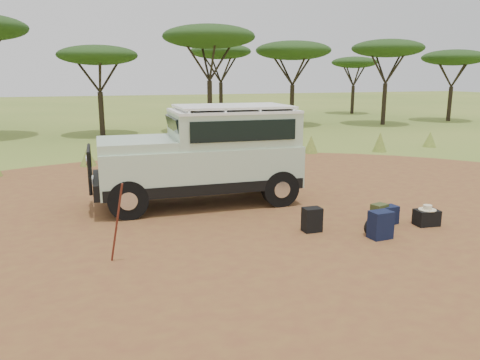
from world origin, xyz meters
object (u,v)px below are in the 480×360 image
object	(u,v)px
backpack_black	(312,220)
duffel_navy	(389,215)
walking_staff	(117,223)
backpack_olive	(379,214)
hard_case	(427,218)
safari_vehicle	(206,157)
backpack_navy	(381,225)

from	to	relation	value
backpack_black	duffel_navy	size ratio (longest dim) A/B	1.25
walking_staff	backpack_black	world-z (taller)	walking_staff
backpack_black	backpack_olive	xyz separation A→B (m)	(1.61, -0.07, -0.02)
walking_staff	hard_case	xyz separation A→B (m)	(6.59, -0.06, -0.55)
backpack_olive	hard_case	distance (m)	1.04
safari_vehicle	backpack_navy	world-z (taller)	safari_vehicle
backpack_olive	hard_case	size ratio (longest dim) A/B	0.95
safari_vehicle	duffel_navy	distance (m)	4.65
backpack_navy	backpack_black	bearing A→B (deg)	139.42
backpack_olive	backpack_black	bearing A→B (deg)	160.94
walking_staff	duffel_navy	world-z (taller)	walking_staff
backpack_olive	hard_case	xyz separation A→B (m)	(0.97, -0.38, -0.06)
backpack_navy	duffel_navy	size ratio (longest dim) A/B	1.38
hard_case	walking_staff	bearing A→B (deg)	-174.55
safari_vehicle	backpack_black	xyz separation A→B (m)	(1.50, -2.97, -0.94)
backpack_olive	duffel_navy	world-z (taller)	backpack_olive
safari_vehicle	walking_staff	world-z (taller)	safari_vehicle
safari_vehicle	backpack_black	world-z (taller)	safari_vehicle
duffel_navy	walking_staff	bearing A→B (deg)	175.20
backpack_black	backpack_navy	xyz separation A→B (m)	(1.11, -0.84, 0.03)
safari_vehicle	backpack_black	bearing A→B (deg)	-61.05
walking_staff	backpack_black	xyz separation A→B (m)	(4.01, 0.39, -0.47)
safari_vehicle	backpack_navy	bearing A→B (deg)	-53.43
safari_vehicle	backpack_navy	xyz separation A→B (m)	(2.60, -3.81, -0.92)
safari_vehicle	walking_staff	bearing A→B (deg)	-124.48
walking_staff	duffel_navy	distance (m)	5.89
backpack_olive	hard_case	bearing A→B (deg)	-37.90
safari_vehicle	backpack_olive	xyz separation A→B (m)	(3.11, -3.05, -0.97)
backpack_black	hard_case	size ratio (longest dim) A/B	1.04
backpack_black	backpack_navy	size ratio (longest dim) A/B	0.91
duffel_navy	hard_case	world-z (taller)	duffel_navy
walking_staff	duffel_navy	size ratio (longest dim) A/B	3.60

